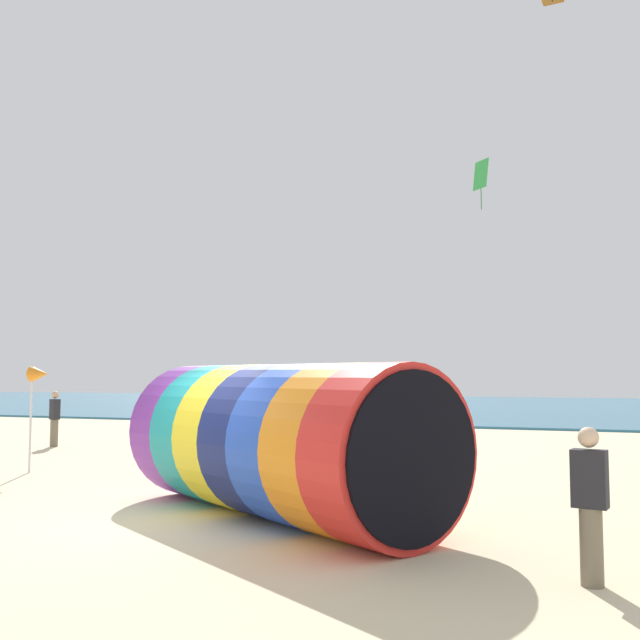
# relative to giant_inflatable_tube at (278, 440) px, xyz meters

# --- Properties ---
(ground_plane) EXTENTS (120.00, 120.00, 0.00)m
(ground_plane) POSITION_rel_giant_inflatable_tube_xyz_m (-1.48, -0.90, -1.20)
(ground_plane) COLOR beige
(sea) EXTENTS (120.00, 40.00, 0.10)m
(sea) POSITION_rel_giant_inflatable_tube_xyz_m (-1.48, 39.69, -1.15)
(sea) COLOR teal
(sea) RESTS_ON ground
(giant_inflatable_tube) EXTENTS (6.38, 5.30, 2.40)m
(giant_inflatable_tube) POSITION_rel_giant_inflatable_tube_xyz_m (0.00, 0.00, 0.00)
(giant_inflatable_tube) COLOR purple
(giant_inflatable_tube) RESTS_ON ground
(kite_handler) EXTENTS (0.40, 0.29, 1.68)m
(kite_handler) POSITION_rel_giant_inflatable_tube_xyz_m (4.56, -2.20, -0.35)
(kite_handler) COLOR #726651
(kite_handler) RESTS_ON ground
(kite_green_diamond) EXTENTS (0.65, 0.65, 1.83)m
(kite_green_diamond) POSITION_rel_giant_inflatable_tube_xyz_m (1.39, 15.44, 8.27)
(kite_green_diamond) COLOR green
(bystander_near_water) EXTENTS (0.42, 0.37, 1.72)m
(bystander_near_water) POSITION_rel_giant_inflatable_tube_xyz_m (-10.88, 7.79, -0.32)
(bystander_near_water) COLOR #726651
(bystander_near_water) RESTS_ON ground
(bystander_mid_beach) EXTENTS (0.41, 0.33, 1.67)m
(bystander_mid_beach) POSITION_rel_giant_inflatable_tube_xyz_m (-7.37, 11.29, -0.35)
(bystander_mid_beach) COLOR #383D56
(bystander_mid_beach) RESTS_ON ground
(beach_flag) EXTENTS (0.47, 0.36, 2.43)m
(beach_flag) POSITION_rel_giant_inflatable_tube_xyz_m (-7.18, 2.83, 0.95)
(beach_flag) COLOR silver
(beach_flag) RESTS_ON ground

